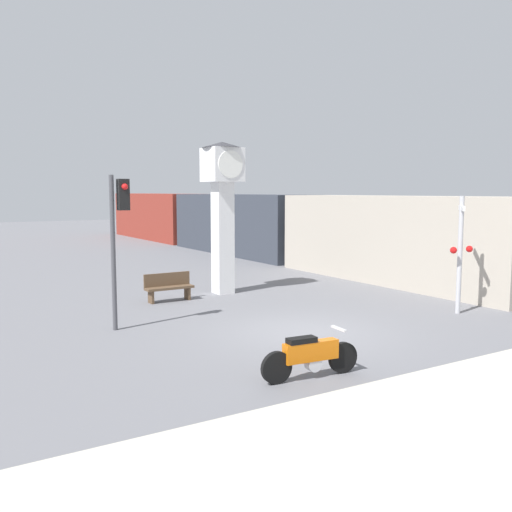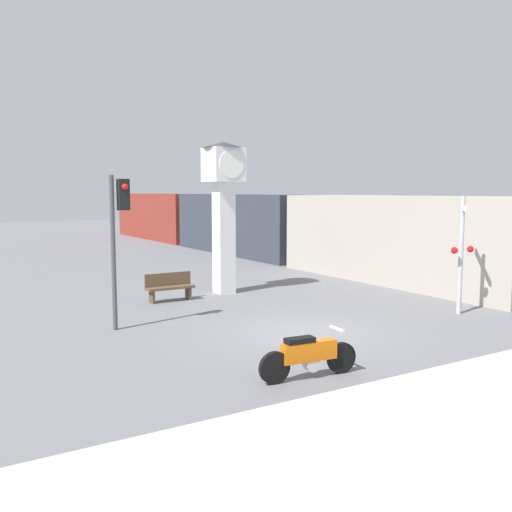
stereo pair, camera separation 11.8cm
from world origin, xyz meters
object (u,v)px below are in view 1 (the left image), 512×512
at_px(motorcycle, 310,356).
at_px(bench, 169,286).
at_px(freight_train, 241,224).
at_px(clock_tower, 223,194).
at_px(railroad_crossing_signal, 460,250).
at_px(traffic_light, 118,224).

height_order(motorcycle, bench, motorcycle).
xyz_separation_m(motorcycle, freight_train, (10.15, 19.95, 1.25)).
distance_m(motorcycle, clock_tower, 9.98).
relative_size(railroad_crossing_signal, bench, 2.16).
bearing_deg(bench, clock_tower, 9.05).
xyz_separation_m(traffic_light, bench, (2.59, 2.91, -2.27)).
height_order(freight_train, bench, freight_train).
bearing_deg(traffic_light, motorcycle, -72.56).
height_order(motorcycle, clock_tower, clock_tower).
bearing_deg(railroad_crossing_signal, motorcycle, -161.85).
relative_size(clock_tower, freight_train, 0.14).
relative_size(motorcycle, freight_train, 0.06).
bearing_deg(clock_tower, railroad_crossing_signal, -57.27).
distance_m(clock_tower, bench, 3.75).
height_order(traffic_light, bench, traffic_light).
distance_m(motorcycle, railroad_crossing_signal, 7.79).
bearing_deg(motorcycle, clock_tower, 77.31).
distance_m(clock_tower, railroad_crossing_signal, 8.04).
xyz_separation_m(motorcycle, bench, (0.79, 8.66, 0.04)).
height_order(clock_tower, bench, clock_tower).
bearing_deg(bench, traffic_light, -131.69).
relative_size(clock_tower, traffic_light, 1.32).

